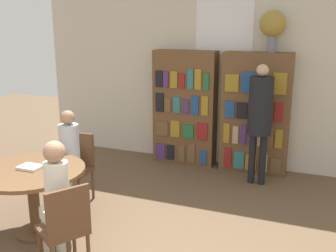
{
  "coord_description": "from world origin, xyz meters",
  "views": [
    {
      "loc": [
        1.48,
        -2.14,
        2.27
      ],
      "look_at": [
        -0.23,
        2.2,
        1.05
      ],
      "focal_mm": 42.0,
      "sensor_mm": 36.0,
      "label": 1
    }
  ],
  "objects_px": {
    "bookshelf_left": "(185,108)",
    "chair_left_side": "(77,164)",
    "seated_reader_right": "(56,197)",
    "librarian_standing": "(260,111)",
    "chair_far_side": "(65,225)",
    "bookshelf_right": "(255,114)",
    "seated_reader_left": "(68,154)",
    "reading_table": "(32,181)",
    "flower_vase": "(273,25)"
  },
  "relations": [
    {
      "from": "bookshelf_left",
      "to": "chair_left_side",
      "type": "relative_size",
      "value": 2.08
    },
    {
      "from": "seated_reader_right",
      "to": "librarian_standing",
      "type": "distance_m",
      "value": 3.1
    },
    {
      "from": "chair_left_side",
      "to": "seated_reader_right",
      "type": "height_order",
      "value": "seated_reader_right"
    },
    {
      "from": "chair_far_side",
      "to": "librarian_standing",
      "type": "xyz_separation_m",
      "value": [
        1.28,
        2.82,
        0.58
      ]
    },
    {
      "from": "chair_left_side",
      "to": "chair_far_side",
      "type": "xyz_separation_m",
      "value": [
        0.83,
        -1.39,
        0.0
      ]
    },
    {
      "from": "chair_far_side",
      "to": "seated_reader_right",
      "type": "xyz_separation_m",
      "value": [
        -0.16,
        0.1,
        0.21
      ]
    },
    {
      "from": "bookshelf_right",
      "to": "seated_reader_right",
      "type": "bearing_deg",
      "value": -111.85
    },
    {
      "from": "seated_reader_left",
      "to": "chair_far_side",
      "type": "bearing_deg",
      "value": 120.27
    },
    {
      "from": "chair_far_side",
      "to": "chair_left_side",
      "type": "bearing_deg",
      "value": 63.0
    },
    {
      "from": "reading_table",
      "to": "chair_far_side",
      "type": "distance_m",
      "value": 0.92
    },
    {
      "from": "chair_far_side",
      "to": "seated_reader_left",
      "type": "relative_size",
      "value": 0.72
    },
    {
      "from": "seated_reader_right",
      "to": "chair_left_side",
      "type": "bearing_deg",
      "value": 59.69
    },
    {
      "from": "seated_reader_left",
      "to": "seated_reader_right",
      "type": "relative_size",
      "value": 0.98
    },
    {
      "from": "seated_reader_left",
      "to": "reading_table",
      "type": "bearing_deg",
      "value": 90.0
    },
    {
      "from": "reading_table",
      "to": "seated_reader_right",
      "type": "xyz_separation_m",
      "value": [
        0.61,
        -0.39,
        0.09
      ]
    },
    {
      "from": "bookshelf_left",
      "to": "flower_vase",
      "type": "bearing_deg",
      "value": 0.2
    },
    {
      "from": "bookshelf_right",
      "to": "seated_reader_right",
      "type": "distance_m",
      "value": 3.48
    },
    {
      "from": "seated_reader_left",
      "to": "librarian_standing",
      "type": "relative_size",
      "value": 0.72
    },
    {
      "from": "chair_far_side",
      "to": "seated_reader_right",
      "type": "bearing_deg",
      "value": 90.0
    },
    {
      "from": "bookshelf_right",
      "to": "chair_left_side",
      "type": "distance_m",
      "value": 2.78
    },
    {
      "from": "librarian_standing",
      "to": "chair_far_side",
      "type": "bearing_deg",
      "value": -114.39
    },
    {
      "from": "bookshelf_right",
      "to": "seated_reader_left",
      "type": "bearing_deg",
      "value": -132.72
    },
    {
      "from": "reading_table",
      "to": "chair_left_side",
      "type": "height_order",
      "value": "chair_left_side"
    },
    {
      "from": "bookshelf_left",
      "to": "reading_table",
      "type": "height_order",
      "value": "bookshelf_left"
    },
    {
      "from": "chair_left_side",
      "to": "reading_table",
      "type": "bearing_deg",
      "value": 90.0
    },
    {
      "from": "chair_far_side",
      "to": "flower_vase",
      "type": "bearing_deg",
      "value": 10.88
    },
    {
      "from": "reading_table",
      "to": "chair_far_side",
      "type": "relative_size",
      "value": 1.28
    },
    {
      "from": "bookshelf_right",
      "to": "flower_vase",
      "type": "distance_m",
      "value": 1.33
    },
    {
      "from": "seated_reader_right",
      "to": "bookshelf_left",
      "type": "bearing_deg",
      "value": 29.76
    },
    {
      "from": "bookshelf_right",
      "to": "bookshelf_left",
      "type": "bearing_deg",
      "value": 179.98
    },
    {
      "from": "seated_reader_left",
      "to": "librarian_standing",
      "type": "distance_m",
      "value": 2.67
    },
    {
      "from": "chair_far_side",
      "to": "seated_reader_right",
      "type": "distance_m",
      "value": 0.28
    },
    {
      "from": "bookshelf_right",
      "to": "chair_far_side",
      "type": "relative_size",
      "value": 2.08
    },
    {
      "from": "bookshelf_right",
      "to": "chair_far_side",
      "type": "height_order",
      "value": "bookshelf_right"
    },
    {
      "from": "bookshelf_left",
      "to": "chair_left_side",
      "type": "height_order",
      "value": "bookshelf_left"
    },
    {
      "from": "flower_vase",
      "to": "reading_table",
      "type": "height_order",
      "value": "flower_vase"
    },
    {
      "from": "reading_table",
      "to": "chair_far_side",
      "type": "height_order",
      "value": "chair_far_side"
    },
    {
      "from": "bookshelf_right",
      "to": "seated_reader_left",
      "type": "distance_m",
      "value": 2.88
    },
    {
      "from": "bookshelf_right",
      "to": "librarian_standing",
      "type": "xyz_separation_m",
      "value": [
        0.14,
        -0.5,
        0.15
      ]
    },
    {
      "from": "bookshelf_right",
      "to": "seated_reader_left",
      "type": "xyz_separation_m",
      "value": [
        -1.95,
        -2.11,
        -0.23
      ]
    },
    {
      "from": "flower_vase",
      "to": "librarian_standing",
      "type": "xyz_separation_m",
      "value": [
        -0.03,
        -0.51,
        -1.17
      ]
    },
    {
      "from": "flower_vase",
      "to": "seated_reader_right",
      "type": "height_order",
      "value": "flower_vase"
    },
    {
      "from": "reading_table",
      "to": "seated_reader_left",
      "type": "height_order",
      "value": "seated_reader_left"
    },
    {
      "from": "chair_left_side",
      "to": "seated_reader_right",
      "type": "relative_size",
      "value": 0.71
    },
    {
      "from": "bookshelf_left",
      "to": "seated_reader_right",
      "type": "relative_size",
      "value": 1.47
    },
    {
      "from": "bookshelf_left",
      "to": "seated_reader_right",
      "type": "height_order",
      "value": "bookshelf_left"
    },
    {
      "from": "librarian_standing",
      "to": "reading_table",
      "type": "bearing_deg",
      "value": -131.25
    },
    {
      "from": "librarian_standing",
      "to": "seated_reader_right",
      "type": "bearing_deg",
      "value": -117.82
    },
    {
      "from": "chair_far_side",
      "to": "librarian_standing",
      "type": "relative_size",
      "value": 0.52
    },
    {
      "from": "seated_reader_left",
      "to": "flower_vase",
      "type": "bearing_deg",
      "value": -138.74
    }
  ]
}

